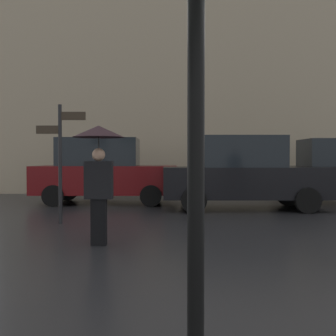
{
  "coord_description": "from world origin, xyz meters",
  "views": [
    {
      "loc": [
        -0.34,
        -2.56,
        1.43
      ],
      "look_at": [
        -0.31,
        6.0,
        1.23
      ],
      "focal_mm": 43.67,
      "sensor_mm": 36.0,
      "label": 1
    }
  ],
  "objects_px": {
    "parked_car_distant": "(103,171)",
    "street_signpost": "(59,151)",
    "parked_car_right": "(240,173)",
    "pedestrian_with_umbrella": "(97,156)"
  },
  "relations": [
    {
      "from": "parked_car_distant",
      "to": "parked_car_right",
      "type": "bearing_deg",
      "value": 161.71
    },
    {
      "from": "parked_car_distant",
      "to": "street_signpost",
      "type": "distance_m",
      "value": 4.06
    },
    {
      "from": "pedestrian_with_umbrella",
      "to": "street_signpost",
      "type": "xyz_separation_m",
      "value": [
        -1.22,
        2.25,
        0.13
      ]
    },
    {
      "from": "parked_car_distant",
      "to": "street_signpost",
      "type": "xyz_separation_m",
      "value": [
        -0.33,
        -4.01,
        0.56
      ]
    },
    {
      "from": "parked_car_right",
      "to": "parked_car_distant",
      "type": "bearing_deg",
      "value": 158.0
    },
    {
      "from": "pedestrian_with_umbrella",
      "to": "parked_car_distant",
      "type": "distance_m",
      "value": 6.34
    },
    {
      "from": "parked_car_right",
      "to": "pedestrian_with_umbrella",
      "type": "bearing_deg",
      "value": -126.22
    },
    {
      "from": "pedestrian_with_umbrella",
      "to": "parked_car_right",
      "type": "bearing_deg",
      "value": -59.47
    },
    {
      "from": "parked_car_distant",
      "to": "street_signpost",
      "type": "bearing_deg",
      "value": 86.75
    },
    {
      "from": "pedestrian_with_umbrella",
      "to": "parked_car_right",
      "type": "relative_size",
      "value": 0.43
    }
  ]
}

